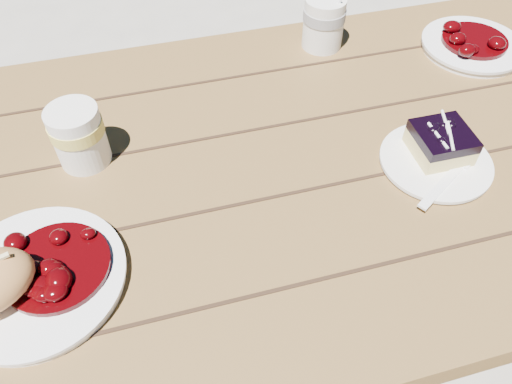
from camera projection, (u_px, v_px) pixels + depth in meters
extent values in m
plane|color=#A29C92|center=(221.00, 358.00, 1.38)|extent=(60.00, 60.00, 0.00)
cube|color=brown|center=(197.00, 185.00, 0.84)|extent=(2.00, 0.80, 0.05)
cube|color=brown|center=(481.00, 133.00, 1.47)|extent=(0.07, 0.07, 0.70)
cube|color=brown|center=(164.00, 90.00, 1.46)|extent=(1.80, 0.25, 0.04)
cube|color=brown|center=(397.00, 105.00, 1.77)|extent=(0.06, 0.06, 0.42)
cylinder|color=white|center=(37.00, 280.00, 0.68)|extent=(0.24, 0.24, 0.02)
cylinder|color=white|center=(435.00, 162.00, 0.83)|extent=(0.18, 0.18, 0.01)
cube|color=#E9D57F|center=(439.00, 146.00, 0.83)|extent=(0.09, 0.09, 0.03)
cube|color=black|center=(444.00, 136.00, 0.81)|extent=(0.09, 0.09, 0.02)
cylinder|color=white|center=(324.00, 23.00, 1.02)|extent=(0.08, 0.08, 0.10)
cylinder|color=white|center=(472.00, 46.00, 1.05)|extent=(0.21, 0.21, 0.02)
cylinder|color=white|center=(79.00, 136.00, 0.80)|extent=(0.08, 0.08, 0.10)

